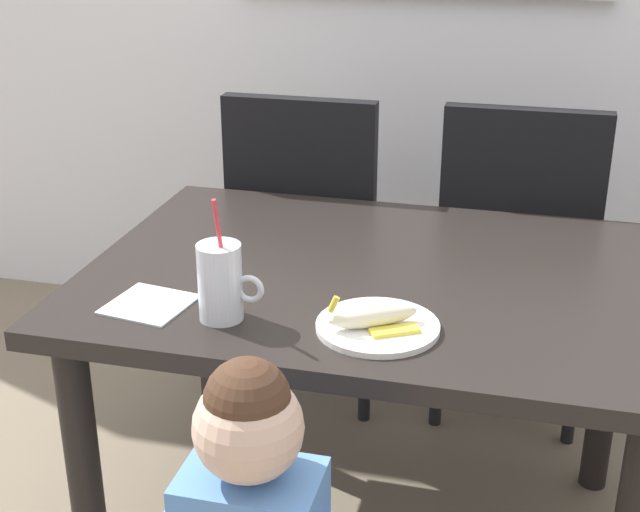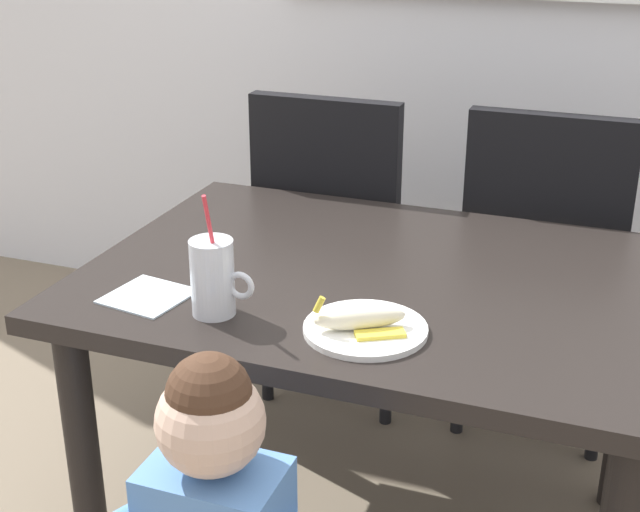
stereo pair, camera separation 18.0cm
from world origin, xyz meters
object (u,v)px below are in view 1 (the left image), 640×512
(dining_table, at_px, (375,314))
(milk_cup, at_px, (221,286))
(peeled_banana, at_px, (374,316))
(dining_chair_left, at_px, (311,232))
(snack_plate, at_px, (378,326))
(dining_chair_right, at_px, (517,247))
(paper_napkin, at_px, (149,304))

(dining_table, distance_m, milk_cup, 0.41)
(dining_table, xyz_separation_m, peeled_banana, (0.05, -0.27, 0.13))
(dining_chair_left, bearing_deg, milk_cup, 94.26)
(dining_chair_left, bearing_deg, snack_plate, 112.26)
(dining_chair_right, xyz_separation_m, snack_plate, (-0.23, -0.91, 0.18))
(dining_chair_right, bearing_deg, snack_plate, 76.06)
(dining_table, relative_size, snack_plate, 5.34)
(milk_cup, distance_m, snack_plate, 0.30)
(milk_cup, bearing_deg, dining_chair_left, 94.26)
(dining_table, bearing_deg, paper_napkin, -145.72)
(paper_napkin, bearing_deg, dining_table, 34.28)
(dining_chair_right, xyz_separation_m, peeled_banana, (-0.23, -0.92, 0.20))
(dining_table, distance_m, snack_plate, 0.29)
(dining_chair_left, xyz_separation_m, paper_napkin, (-0.09, -0.89, 0.18))
(dining_chair_left, distance_m, paper_napkin, 0.92)
(dining_chair_left, relative_size, dining_chair_right, 1.00)
(dining_chair_right, xyz_separation_m, paper_napkin, (-0.68, -0.92, 0.18))
(milk_cup, relative_size, peeled_banana, 1.43)
(snack_plate, bearing_deg, dining_table, 101.24)
(dining_chair_left, distance_m, milk_cup, 0.95)
(dining_chair_right, relative_size, snack_plate, 4.17)
(dining_chair_left, xyz_separation_m, milk_cup, (0.07, -0.91, 0.24))
(peeled_banana, bearing_deg, paper_napkin, 179.79)
(dining_table, relative_size, dining_chair_left, 1.28)
(snack_plate, height_order, paper_napkin, snack_plate)
(dining_table, height_order, paper_napkin, paper_napkin)
(dining_chair_left, relative_size, snack_plate, 4.17)
(dining_chair_right, bearing_deg, paper_napkin, 53.63)
(dining_chair_left, bearing_deg, peeled_banana, 111.72)
(snack_plate, distance_m, paper_napkin, 0.45)
(dining_chair_left, height_order, peeled_banana, dining_chair_left)
(dining_table, xyz_separation_m, milk_cup, (-0.24, -0.29, 0.17))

